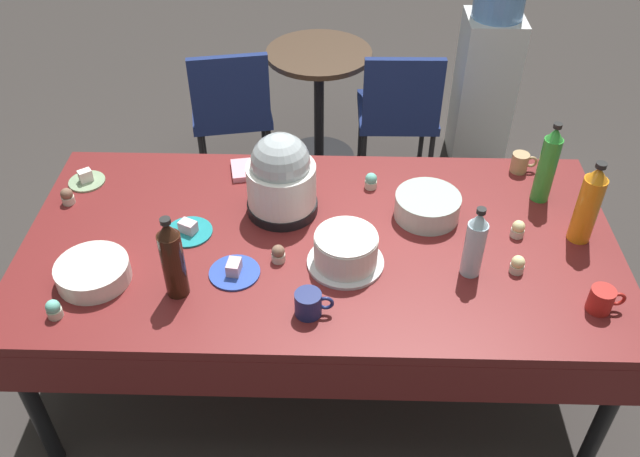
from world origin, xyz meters
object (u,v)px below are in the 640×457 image
(potluck_table, at_px, (320,251))
(soda_bottle_orange_juice, at_px, (588,205))
(coffee_mug_tan, at_px, (520,162))
(slow_cooker, at_px, (281,178))
(glass_salad_bowl, at_px, (427,206))
(coffee_mug_navy, at_px, (309,304))
(cupcake_berry, at_px, (371,181))
(dessert_plate_teal, at_px, (189,230))
(cupcake_mint, at_px, (67,196))
(maroon_chair_right, at_px, (399,108))
(water_cooler, at_px, (487,69))
(soda_bottle_lime_soda, at_px, (548,165))
(round_cafe_table, at_px, (319,87))
(cupcake_vanilla, at_px, (54,309))
(maroon_chair_left, at_px, (231,106))
(frosted_layer_cake, at_px, (346,250))
(cupcake_rose, at_px, (278,254))
(ceramic_snack_bowl, at_px, (93,272))
(coffee_mug_red, at_px, (602,300))
(soda_bottle_cola, at_px, (173,259))
(dessert_plate_cobalt, at_px, (234,271))
(soda_bottle_water, at_px, (475,244))
(cupcake_cocoa, at_px, (518,229))
(cupcake_lemon, at_px, (518,265))

(potluck_table, distance_m, soda_bottle_orange_juice, 0.98)
(soda_bottle_orange_juice, bearing_deg, coffee_mug_tan, 107.30)
(slow_cooker, distance_m, glass_salad_bowl, 0.57)
(slow_cooker, xyz_separation_m, coffee_mug_navy, (0.12, -0.54, -0.11))
(cupcake_berry, bearing_deg, dessert_plate_teal, -156.21)
(cupcake_mint, distance_m, coffee_mug_tan, 1.85)
(maroon_chair_right, bearing_deg, coffee_mug_tan, -65.96)
(soda_bottle_orange_juice, height_order, water_cooler, water_cooler)
(cupcake_mint, height_order, soda_bottle_lime_soda, soda_bottle_lime_soda)
(maroon_chair_right, xyz_separation_m, round_cafe_table, (-0.45, 0.23, 0.01))
(cupcake_vanilla, relative_size, maroon_chair_left, 0.08)
(dessert_plate_teal, bearing_deg, frosted_layer_cake, -14.48)
(cupcake_rose, xyz_separation_m, water_cooler, (1.07, 1.83, -0.19))
(frosted_layer_cake, xyz_separation_m, water_cooler, (0.83, 1.84, -0.22))
(cupcake_berry, height_order, coffee_mug_tan, coffee_mug_tan)
(frosted_layer_cake, bearing_deg, ceramic_snack_bowl, -173.05)
(cupcake_vanilla, height_order, coffee_mug_red, coffee_mug_red)
(slow_cooker, height_order, cupcake_rose, slow_cooker)
(frosted_layer_cake, distance_m, coffee_mug_navy, 0.27)
(cupcake_berry, distance_m, round_cafe_table, 1.36)
(coffee_mug_navy, bearing_deg, frosted_layer_cake, 63.61)
(glass_salad_bowl, bearing_deg, water_cooler, 71.66)
(maroon_chair_left, distance_m, water_cooler, 1.49)
(soda_bottle_cola, relative_size, maroon_chair_right, 0.38)
(soda_bottle_lime_soda, height_order, coffee_mug_tan, soda_bottle_lime_soda)
(ceramic_snack_bowl, bearing_deg, water_cooler, 48.89)
(coffee_mug_tan, xyz_separation_m, round_cafe_table, (-0.88, 1.18, -0.29))
(glass_salad_bowl, relative_size, cupcake_vanilla, 3.71)
(dessert_plate_teal, relative_size, coffee_mug_red, 1.46)
(soda_bottle_orange_juice, xyz_separation_m, coffee_mug_red, (-0.03, -0.36, -0.11))
(glass_salad_bowl, xyz_separation_m, dessert_plate_cobalt, (-0.70, -0.34, -0.03))
(soda_bottle_water, bearing_deg, glass_salad_bowl, 111.62)
(cupcake_cocoa, relative_size, maroon_chair_right, 0.08)
(ceramic_snack_bowl, height_order, maroon_chair_left, maroon_chair_left)
(cupcake_berry, relative_size, water_cooler, 0.05)
(coffee_mug_navy, bearing_deg, soda_bottle_lime_soda, 35.73)
(coffee_mug_red, height_order, round_cafe_table, coffee_mug_red)
(dessert_plate_cobalt, xyz_separation_m, water_cooler, (1.22, 1.90, -0.17))
(cupcake_rose, bearing_deg, coffee_mug_tan, 30.90)
(cupcake_mint, xyz_separation_m, maroon_chair_right, (1.40, 1.22, -0.29))
(glass_salad_bowl, distance_m, soda_bottle_cola, 0.99)
(dessert_plate_cobalt, xyz_separation_m, coffee_mug_red, (1.23, -0.14, 0.03))
(slow_cooker, xyz_separation_m, cupcake_lemon, (0.84, -0.32, -0.12))
(soda_bottle_water, bearing_deg, coffee_mug_tan, 64.52)
(soda_bottle_orange_juice, bearing_deg, frosted_layer_cake, -169.35)
(dessert_plate_teal, distance_m, soda_bottle_lime_soda, 1.39)
(dessert_plate_cobalt, bearing_deg, soda_bottle_lime_soda, 21.76)
(slow_cooker, xyz_separation_m, ceramic_snack_bowl, (-0.62, -0.41, -0.12))
(cupcake_berry, distance_m, maroon_chair_right, 1.14)
(cupcake_vanilla, bearing_deg, soda_bottle_lime_soda, 21.51)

